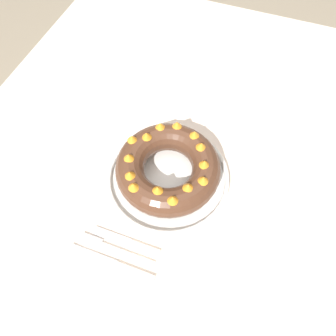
{
  "coord_description": "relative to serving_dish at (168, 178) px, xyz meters",
  "views": [
    {
      "loc": [
        -0.41,
        -0.16,
        1.52
      ],
      "look_at": [
        -0.02,
        -0.01,
        0.81
      ],
      "focal_mm": 35.0,
      "sensor_mm": 36.0,
      "label": 1
    }
  ],
  "objects": [
    {
      "name": "ground_plane",
      "position": [
        0.02,
        0.01,
        -0.76
      ],
      "size": [
        8.0,
        8.0,
        0.0
      ],
      "primitive_type": "plane",
      "color": "gray"
    },
    {
      "name": "dining_table",
      "position": [
        0.02,
        0.01,
        -0.08
      ],
      "size": [
        1.59,
        1.23,
        0.75
      ],
      "color": "beige",
      "rests_on": "ground_plane"
    },
    {
      "name": "serving_dish",
      "position": [
        0.0,
        0.0,
        0.0
      ],
      "size": [
        0.32,
        0.32,
        0.03
      ],
      "color": "white",
      "rests_on": "dining_table"
    },
    {
      "name": "bundt_cake",
      "position": [
        -0.0,
        0.0,
        0.05
      ],
      "size": [
        0.27,
        0.27,
        0.09
      ],
      "color": "#4C2D1E",
      "rests_on": "serving_dish"
    },
    {
      "name": "fork",
      "position": [
        -0.22,
        0.06,
        -0.01
      ],
      "size": [
        0.02,
        0.19,
        0.01
      ],
      "rotation": [
        0.0,
        0.0,
        -0.04
      ],
      "color": "white",
      "rests_on": "dining_table"
    },
    {
      "name": "serving_knife",
      "position": [
        -0.26,
        0.03,
        -0.01
      ],
      "size": [
        0.02,
        0.22,
        0.01
      ],
      "rotation": [
        0.0,
        0.0,
        -0.06
      ],
      "color": "white",
      "rests_on": "dining_table"
    },
    {
      "name": "cake_knife",
      "position": [
        -0.2,
        0.02,
        -0.01
      ],
      "size": [
        0.02,
        0.17,
        0.01
      ],
      "rotation": [
        0.0,
        0.0,
        -0.1
      ],
      "color": "white",
      "rests_on": "dining_table"
    }
  ]
}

